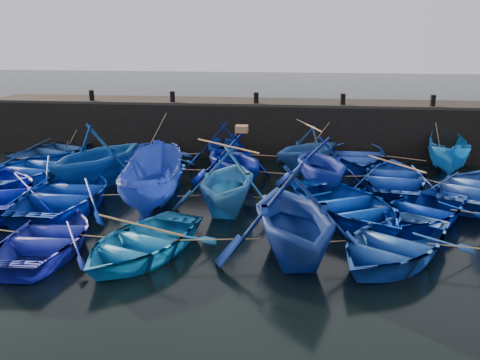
# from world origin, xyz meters

# --- Properties ---
(ground) EXTENTS (120.00, 120.00, 0.00)m
(ground) POSITION_xyz_m (0.00, 0.00, 0.00)
(ground) COLOR black
(ground) RESTS_ON ground
(quay_wall) EXTENTS (26.00, 2.50, 2.50)m
(quay_wall) POSITION_xyz_m (0.00, 10.50, 1.25)
(quay_wall) COLOR black
(quay_wall) RESTS_ON ground
(quay_top) EXTENTS (26.00, 2.50, 0.12)m
(quay_top) POSITION_xyz_m (0.00, 10.50, 2.56)
(quay_top) COLOR black
(quay_top) RESTS_ON quay_wall
(bollard_0) EXTENTS (0.24, 0.24, 0.50)m
(bollard_0) POSITION_xyz_m (-8.00, 9.60, 2.87)
(bollard_0) COLOR black
(bollard_0) RESTS_ON quay_top
(bollard_1) EXTENTS (0.24, 0.24, 0.50)m
(bollard_1) POSITION_xyz_m (-4.00, 9.60, 2.87)
(bollard_1) COLOR black
(bollard_1) RESTS_ON quay_top
(bollard_2) EXTENTS (0.24, 0.24, 0.50)m
(bollard_2) POSITION_xyz_m (0.00, 9.60, 2.87)
(bollard_2) COLOR black
(bollard_2) RESTS_ON quay_top
(bollard_3) EXTENTS (0.24, 0.24, 0.50)m
(bollard_3) POSITION_xyz_m (4.00, 9.60, 2.87)
(bollard_3) COLOR black
(bollard_3) RESTS_ON quay_top
(bollard_4) EXTENTS (0.24, 0.24, 0.50)m
(bollard_4) POSITION_xyz_m (8.00, 9.60, 2.87)
(bollard_4) COLOR black
(bollard_4) RESTS_ON quay_top
(boat_0) EXTENTS (5.05, 5.83, 1.01)m
(boat_0) POSITION_xyz_m (-9.13, 7.94, 0.51)
(boat_0) COLOR navy
(boat_0) RESTS_ON ground
(boat_1) EXTENTS (4.57, 5.70, 1.05)m
(boat_1) POSITION_xyz_m (-4.99, 7.30, 0.53)
(boat_1) COLOR navy
(boat_1) RESTS_ON ground
(boat_2) EXTENTS (3.79, 4.20, 1.95)m
(boat_2) POSITION_xyz_m (-1.33, 7.90, 0.98)
(boat_2) COLOR navy
(boat_2) RESTS_ON ground
(boat_3) EXTENTS (4.87, 4.87, 1.95)m
(boat_3) POSITION_xyz_m (2.46, 7.66, 0.97)
(boat_3) COLOR #285BB2
(boat_3) RESTS_ON ground
(boat_4) EXTENTS (3.81, 5.29, 1.09)m
(boat_4) POSITION_xyz_m (4.66, 8.49, 0.54)
(boat_4) COLOR #17379B
(boat_4) RESTS_ON ground
(boat_5) EXTENTS (2.33, 4.55, 1.68)m
(boat_5) POSITION_xyz_m (8.40, 7.59, 0.84)
(boat_5) COLOR blue
(boat_5) RESTS_ON ground
(boat_6) EXTENTS (4.91, 6.12, 1.13)m
(boat_6) POSITION_xyz_m (-8.49, 4.40, 0.56)
(boat_6) COLOR #06329F
(boat_6) RESTS_ON ground
(boat_7) EXTENTS (5.65, 6.01, 2.53)m
(boat_7) POSITION_xyz_m (-5.69, 4.13, 1.26)
(boat_7) COLOR navy
(boat_7) RESTS_ON ground
(boat_8) EXTENTS (5.31, 6.22, 1.09)m
(boat_8) POSITION_xyz_m (-3.69, 4.94, 0.55)
(boat_8) COLOR blue
(boat_8) RESTS_ON ground
(boat_9) EXTENTS (5.12, 5.26, 2.11)m
(boat_9) POSITION_xyz_m (-0.45, 5.02, 1.06)
(boat_9) COLOR #00108A
(boat_9) RESTS_ON ground
(boat_10) EXTENTS (4.54, 4.92, 2.14)m
(boat_10) POSITION_xyz_m (2.97, 4.71, 1.07)
(boat_10) COLOR navy
(boat_10) RESTS_ON ground
(boat_11) EXTENTS (4.17, 5.42, 1.04)m
(boat_11) POSITION_xyz_m (5.77, 4.84, 0.52)
(boat_11) COLOR #0E3296
(boat_11) RESTS_ON ground
(boat_12) EXTENTS (5.10, 5.72, 0.98)m
(boat_12) POSITION_xyz_m (8.37, 3.97, 0.49)
(boat_12) COLOR blue
(boat_12) RESTS_ON ground
(boat_14) EXTENTS (3.98, 5.53, 1.14)m
(boat_14) POSITION_xyz_m (-5.71, 1.23, 0.57)
(boat_14) COLOR #052995
(boat_14) RESTS_ON ground
(boat_15) EXTENTS (2.47, 5.27, 1.97)m
(boat_15) POSITION_xyz_m (-2.84, 1.50, 0.98)
(boat_15) COLOR #203995
(boat_15) RESTS_ON ground
(boat_16) EXTENTS (3.89, 4.46, 2.26)m
(boat_16) POSITION_xyz_m (-0.26, 1.72, 1.13)
(boat_16) COLOR #2B71C0
(boat_16) RESTS_ON ground
(boat_17) EXTENTS (6.01, 6.61, 1.12)m
(boat_17) POSITION_xyz_m (3.67, 1.22, 0.56)
(boat_17) COLOR #002A96
(boat_17) RESTS_ON ground
(boat_18) EXTENTS (5.21, 5.55, 0.94)m
(boat_18) POSITION_xyz_m (6.00, 1.14, 0.47)
(boat_18) COLOR #02249C
(boat_18) RESTS_ON ground
(boat_21) EXTENTS (3.35, 4.56, 0.92)m
(boat_21) POSITION_xyz_m (-4.69, -2.27, 0.46)
(boat_21) COLOR #1C26A2
(boat_21) RESTS_ON ground
(boat_22) EXTENTS (4.49, 5.24, 0.92)m
(boat_22) POSITION_xyz_m (-2.07, -2.32, 0.46)
(boat_22) COLOR blue
(boat_22) RESTS_ON ground
(boat_23) EXTENTS (5.26, 5.74, 2.56)m
(boat_23) POSITION_xyz_m (2.03, -1.94, 1.28)
(boat_23) COLOR navy
(boat_23) RESTS_ON ground
(boat_24) EXTENTS (5.45, 5.85, 0.99)m
(boat_24) POSITION_xyz_m (4.68, -1.74, 0.49)
(boat_24) COLOR #1B499F
(boat_24) RESTS_ON ground
(wooden_crate) EXTENTS (0.48, 0.45, 0.27)m
(wooden_crate) POSITION_xyz_m (-0.15, 5.02, 2.24)
(wooden_crate) COLOR #8D603D
(wooden_crate) RESTS_ON boat_9
(mooring_ropes) EXTENTS (17.57, 12.05, 2.10)m
(mooring_ropes) POSITION_xyz_m (0.03, 4.89, 0.87)
(mooring_ropes) COLOR tan
(mooring_ropes) RESTS_ON ground
(loose_oars) EXTENTS (10.10, 12.06, 1.40)m
(loose_oars) POSITION_xyz_m (1.48, 2.97, 1.57)
(loose_oars) COLOR #99724C
(loose_oars) RESTS_ON ground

